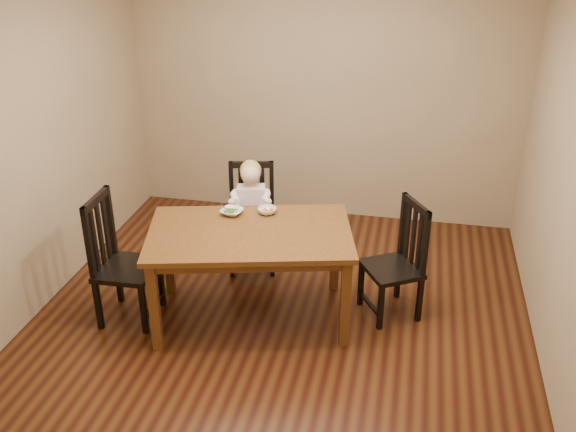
% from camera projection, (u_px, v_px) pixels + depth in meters
% --- Properties ---
extents(room, '(4.01, 4.01, 2.71)m').
position_uv_depth(room, '(282.00, 162.00, 4.72)').
color(room, '#46240E').
rests_on(room, ground).
extents(dining_table, '(1.75, 1.29, 0.79)m').
position_uv_depth(dining_table, '(250.00, 242.00, 4.99)').
color(dining_table, '#472410').
rests_on(dining_table, room).
extents(chair_child, '(0.50, 0.49, 0.98)m').
position_uv_depth(chair_child, '(252.00, 219.00, 5.85)').
color(chair_child, black).
rests_on(chair_child, room).
extents(chair_left, '(0.46, 0.48, 1.07)m').
position_uv_depth(chair_left, '(120.00, 262.00, 5.08)').
color(chair_left, black).
rests_on(chair_left, room).
extents(chair_right, '(0.57, 0.57, 0.98)m').
position_uv_depth(chair_right, '(398.00, 262.00, 5.15)').
color(chair_right, black).
rests_on(chair_right, room).
extents(toddler, '(0.42, 0.48, 0.57)m').
position_uv_depth(toddler, '(251.00, 206.00, 5.74)').
color(toddler, silver).
rests_on(toddler, chair_child).
extents(bowl_peas, '(0.20, 0.20, 0.04)m').
position_uv_depth(bowl_peas, '(232.00, 212.00, 5.21)').
color(bowl_peas, silver).
rests_on(bowl_peas, dining_table).
extents(bowl_veg, '(0.19, 0.19, 0.05)m').
position_uv_depth(bowl_veg, '(267.00, 211.00, 5.23)').
color(bowl_veg, silver).
rests_on(bowl_veg, dining_table).
extents(fork, '(0.12, 0.08, 0.05)m').
position_uv_depth(fork, '(227.00, 210.00, 5.18)').
color(fork, silver).
rests_on(fork, bowl_peas).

